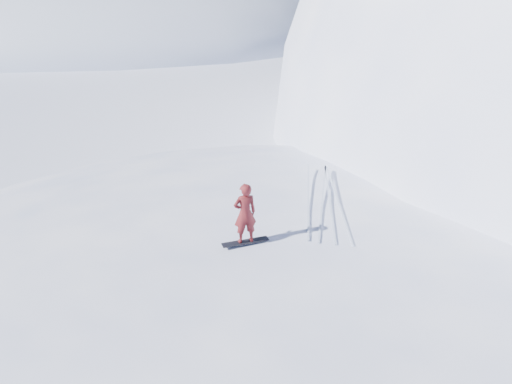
# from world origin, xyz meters

# --- Properties ---
(near_ridge) EXTENTS (36.00, 28.00, 4.80)m
(near_ridge) POSITION_xyz_m (1.00, 3.00, 0.00)
(near_ridge) COLOR white
(near_ridge) RESTS_ON ground
(far_ridge_c) EXTENTS (140.00, 90.00, 36.00)m
(far_ridge_c) POSITION_xyz_m (-40.00, 110.00, 0.00)
(far_ridge_c) COLOR white
(far_ridge_c) RESTS_ON ground
(wind_bumps) EXTENTS (16.00, 14.40, 1.00)m
(wind_bumps) POSITION_xyz_m (-0.56, 2.12, 0.00)
(wind_bumps) COLOR white
(wind_bumps) RESTS_ON ground
(snowboard) EXTENTS (1.22, 0.99, 0.02)m
(snowboard) POSITION_xyz_m (-3.20, 2.17, 2.41)
(snowboard) COLOR black
(snowboard) RESTS_ON near_ridge
(snowboarder) EXTENTS (0.76, 0.71, 1.74)m
(snowboarder) POSITION_xyz_m (-3.20, 2.17, 3.29)
(snowboarder) COLOR maroon
(snowboarder) RESTS_ON snowboard
(board_tracks) EXTENTS (2.53, 5.95, 0.04)m
(board_tracks) POSITION_xyz_m (-1.61, 5.70, 2.42)
(board_tracks) COLOR silver
(board_tracks) RESTS_ON ground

